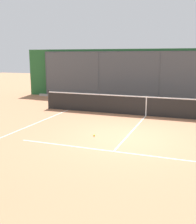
% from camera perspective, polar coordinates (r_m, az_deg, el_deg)
% --- Properties ---
extents(ground_plane, '(60.00, 60.00, 0.00)m').
position_cam_1_polar(ground_plane, '(9.81, 5.83, -5.49)').
color(ground_plane, '#B27551').
extents(court_line_markings, '(8.52, 9.84, 0.01)m').
position_cam_1_polar(court_line_markings, '(8.17, 2.62, -9.00)').
color(court_line_markings, white).
rests_on(court_line_markings, ground).
extents(fence_backdrop, '(19.23, 1.37, 3.33)m').
position_cam_1_polar(fence_backdrop, '(18.13, 13.05, 7.52)').
color(fence_backdrop, '#474C51').
rests_on(fence_backdrop, ground).
extents(tennis_net, '(10.95, 0.09, 1.07)m').
position_cam_1_polar(tennis_net, '(13.43, 10.09, 1.26)').
color(tennis_net, '#2D2D2D').
rests_on(tennis_net, ground).
extents(tennis_ball_near_baseline, '(0.07, 0.07, 0.07)m').
position_cam_1_polar(tennis_ball_near_baseline, '(9.98, -0.80, -4.93)').
color(tennis_ball_near_baseline, '#CCDB33').
rests_on(tennis_ball_near_baseline, ground).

